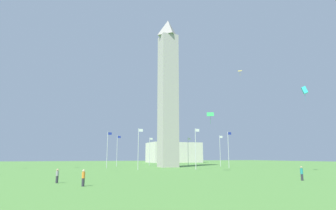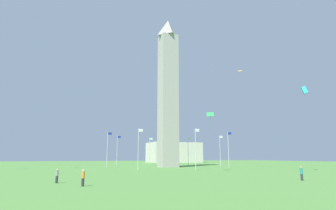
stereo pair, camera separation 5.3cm
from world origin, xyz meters
name	(u,v)px [view 2 (the right image)]	position (x,y,z in m)	size (l,w,h in m)	color
ground_plane	(168,167)	(0.00, 0.00, 0.00)	(260.00, 260.00, 0.00)	#548C3D
obelisk_monument	(168,90)	(0.00, 0.00, 22.40)	(4.93, 4.93, 44.80)	#A8A399
flagpole_n	(220,149)	(17.35, 0.00, 5.15)	(1.12, 0.14, 9.49)	silver
flagpole_ne	(188,150)	(12.28, 12.23, 5.15)	(1.12, 0.14, 9.49)	silver
flagpole_e	(150,150)	(0.05, 17.30, 5.15)	(1.12, 0.14, 9.49)	silver
flagpole_se	(117,149)	(-12.18, 12.23, 5.15)	(1.12, 0.14, 9.49)	silver
flagpole_s	(107,148)	(-17.25, 0.00, 5.15)	(1.12, 0.14, 9.49)	silver
flagpole_sw	(138,147)	(-12.18, -12.23, 5.15)	(1.12, 0.14, 9.49)	silver
flagpole_w	(196,147)	(0.05, -17.30, 5.15)	(1.12, 0.14, 9.49)	silver
flagpole_nw	(228,148)	(12.28, -12.23, 5.15)	(1.12, 0.14, 9.49)	silver
person_teal_shirt	(302,173)	(-0.90, -48.24, 0.87)	(0.32, 0.32, 1.75)	#2D2D38
person_orange_shirt	(83,178)	(-27.19, -45.44, 0.83)	(0.32, 0.32, 1.67)	#2D2D38
person_gray_shirt	(57,176)	(-29.63, -40.66, 0.79)	(0.32, 0.32, 1.60)	#2D2D38
kite_cyan_box	(304,90)	(16.45, -34.21, 16.31)	(1.42, 1.36, 2.98)	#33C6D1
kite_green_diamond	(210,115)	(-1.18, -26.42, 11.39)	(1.74, 1.61, 2.41)	green
kite_yellow_diamond	(240,71)	(10.70, -20.84, 23.57)	(1.21, 1.21, 1.46)	yellow
distant_building	(174,153)	(27.25, 60.96, 5.05)	(25.71, 16.13, 10.10)	beige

